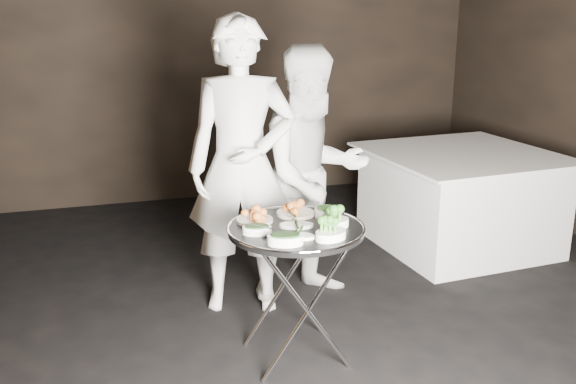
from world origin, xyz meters
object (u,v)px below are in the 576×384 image
object	(u,v)px
dining_table	(459,199)
serving_tray	(296,229)
tray_stand	(296,287)
waiter_left	(242,167)
waiter_right	(313,175)

from	to	relation	value
dining_table	serving_tray	bearing A→B (deg)	-144.74
tray_stand	serving_tray	size ratio (longest dim) A/B	1.01
serving_tray	waiter_left	bearing A→B (deg)	99.31
waiter_left	dining_table	bearing A→B (deg)	30.89
serving_tray	dining_table	distance (m)	2.31
serving_tray	waiter_right	bearing A→B (deg)	64.50
waiter_left	serving_tray	bearing A→B (deg)	-65.59
serving_tray	dining_table	size ratio (longest dim) A/B	0.54
serving_tray	dining_table	world-z (taller)	dining_table
serving_tray	waiter_left	world-z (taller)	waiter_left
waiter_right	dining_table	size ratio (longest dim) A/B	1.22
waiter_left	dining_table	xyz separation A→B (m)	(1.98, 0.56, -0.56)
tray_stand	dining_table	bearing A→B (deg)	35.26
tray_stand	dining_table	size ratio (longest dim) A/B	0.55
waiter_left	waiter_right	size ratio (longest dim) A/B	1.11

